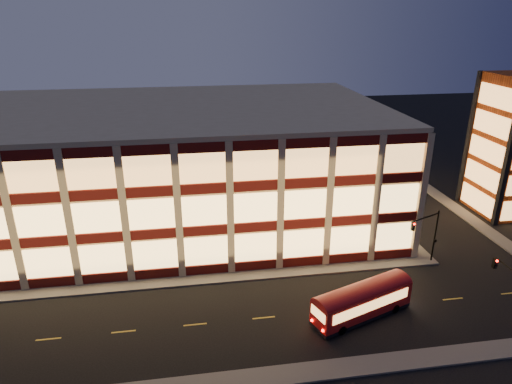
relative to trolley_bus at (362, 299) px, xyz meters
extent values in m
plane|color=black|center=(-12.49, 7.15, -1.78)|extent=(200.00, 200.00, 0.00)
cube|color=#514F4C|center=(-15.49, 8.15, -1.70)|extent=(54.00, 2.00, 0.15)
cube|color=#514F4C|center=(10.51, 24.15, -1.70)|extent=(2.00, 30.00, 0.15)
cube|color=#514F4C|center=(21.51, 24.15, -1.70)|extent=(2.00, 30.00, 0.15)
cube|color=#514F4C|center=(-12.49, -5.85, -1.70)|extent=(100.00, 2.00, 0.15)
cube|color=tan|center=(-15.49, 24.15, 5.22)|extent=(50.00, 30.00, 14.00)
cube|color=tan|center=(-15.49, 24.15, 12.47)|extent=(50.40, 30.40, 0.50)
cube|color=#470C0A|center=(-15.49, 9.03, -1.13)|extent=(50.10, 0.25, 1.00)
cube|color=#ECB563|center=(-15.49, 9.05, 0.97)|extent=(49.00, 0.20, 3.00)
cube|color=#470C0A|center=(9.63, 24.15, -1.13)|extent=(0.25, 30.10, 1.00)
cube|color=#ECB563|center=(9.61, 24.15, 0.97)|extent=(0.20, 29.00, 3.00)
cube|color=#470C0A|center=(-15.49, 9.03, 3.27)|extent=(50.10, 0.25, 1.00)
cube|color=#ECB563|center=(-15.49, 9.05, 5.37)|extent=(49.00, 0.20, 3.00)
cube|color=#470C0A|center=(9.63, 24.15, 3.27)|extent=(0.25, 30.10, 1.00)
cube|color=#ECB563|center=(9.61, 24.15, 5.37)|extent=(0.20, 29.00, 3.00)
cube|color=#470C0A|center=(-15.49, 9.03, 7.67)|extent=(50.10, 0.25, 1.00)
cube|color=#ECB563|center=(-15.49, 9.05, 9.77)|extent=(49.00, 0.20, 3.00)
cube|color=#470C0A|center=(9.63, 24.15, 7.67)|extent=(0.25, 30.10, 1.00)
cube|color=#ECB563|center=(9.61, 24.15, 9.77)|extent=(0.20, 29.00, 3.00)
cube|color=black|center=(23.51, 15.15, 7.22)|extent=(0.60, 0.60, 18.00)
cube|color=black|center=(23.51, 23.15, 7.22)|extent=(0.60, 0.60, 18.00)
cube|color=#FFAD59|center=(23.43, 19.15, 0.02)|extent=(0.16, 6.60, 2.60)
cube|color=#FFAD59|center=(23.43, 19.15, 3.42)|extent=(0.16, 6.60, 2.60)
cube|color=#FFAD59|center=(23.43, 19.15, 6.82)|extent=(0.16, 6.60, 2.60)
cube|color=#FFAD59|center=(23.43, 19.15, 10.22)|extent=(0.16, 6.60, 2.60)
cube|color=#FFAD59|center=(23.43, 19.15, 13.62)|extent=(0.16, 6.60, 2.60)
cylinder|color=black|center=(11.01, 7.95, 1.22)|extent=(0.18, 0.18, 6.00)
cylinder|color=black|center=(9.26, 7.20, 3.92)|extent=(3.56, 1.63, 0.14)
cube|color=black|center=(7.51, 6.45, 3.42)|extent=(0.32, 0.32, 0.95)
sphere|color=#FF0C05|center=(7.51, 6.27, 3.72)|extent=(0.20, 0.20, 0.20)
cube|color=black|center=(11.01, 7.75, 0.82)|extent=(0.25, 0.18, 0.28)
cylinder|color=black|center=(11.01, -3.35, 3.92)|extent=(0.14, 4.00, 0.14)
cube|color=black|center=(11.01, -1.35, 3.42)|extent=(0.32, 0.32, 0.95)
sphere|color=#FF0C05|center=(11.01, -1.53, 3.72)|extent=(0.20, 0.20, 0.20)
cube|color=#970809|center=(0.00, 0.00, -0.17)|extent=(9.70, 5.50, 2.18)
cube|color=black|center=(0.00, 0.00, -1.45)|extent=(9.70, 5.50, 0.33)
cylinder|color=black|center=(-2.48, -2.03, -1.35)|extent=(0.90, 0.56, 0.85)
cylinder|color=black|center=(-3.20, -0.07, -1.35)|extent=(0.90, 0.56, 0.85)
cylinder|color=black|center=(3.20, 0.07, -1.35)|extent=(0.90, 0.56, 0.85)
cylinder|color=black|center=(2.48, 2.03, -1.35)|extent=(0.90, 0.56, 0.85)
cube|color=#FFAD59|center=(0.42, -1.14, 0.12)|extent=(7.83, 2.94, 0.95)
cube|color=#FFAD59|center=(-0.42, 1.14, 0.12)|extent=(7.83, 2.94, 0.95)
camera|label=1|loc=(-14.35, -31.50, 23.35)|focal=32.00mm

